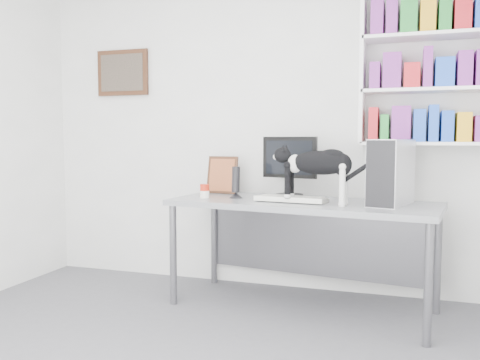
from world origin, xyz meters
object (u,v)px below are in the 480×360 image
(monitor, at_px, (290,166))
(bookshelf, at_px, (431,63))
(desk, at_px, (302,255))
(keyboard, at_px, (291,199))
(soup_can, at_px, (205,191))
(cat, at_px, (318,176))
(speaker, at_px, (236,182))
(pc_tower, at_px, (391,172))
(leaning_print, at_px, (222,174))

(monitor, bearing_deg, bookshelf, 18.96)
(desk, bearing_deg, bookshelf, 31.71)
(keyboard, bearing_deg, soup_can, -176.16)
(desk, height_order, monitor, monitor)
(bookshelf, bearing_deg, keyboard, -154.41)
(cat, bearing_deg, keyboard, 164.54)
(speaker, height_order, cat, cat)
(bookshelf, xyz_separation_m, speaker, (-1.42, -0.36, -0.90))
(pc_tower, height_order, soup_can, pc_tower)
(pc_tower, xyz_separation_m, cat, (-0.49, -0.14, -0.03))
(pc_tower, bearing_deg, desk, -165.79)
(keyboard, distance_m, pc_tower, 0.73)
(monitor, xyz_separation_m, pc_tower, (0.79, -0.29, -0.02))
(bookshelf, relative_size, soup_can, 11.54)
(speaker, bearing_deg, keyboard, -19.92)
(desk, bearing_deg, leaning_print, 165.44)
(monitor, height_order, speaker, monitor)
(keyboard, xyz_separation_m, speaker, (-0.46, 0.10, 0.11))
(bookshelf, distance_m, speaker, 1.72)
(desk, height_order, pc_tower, pc_tower)
(bookshelf, height_order, monitor, bookshelf)
(monitor, relative_size, cat, 0.76)
(bookshelf, distance_m, keyboard, 1.47)
(keyboard, height_order, cat, cat)
(leaning_print, xyz_separation_m, soup_can, (-0.02, -0.34, -0.11))
(desk, xyz_separation_m, soup_can, (-0.77, -0.03, 0.46))
(monitor, bearing_deg, keyboard, -63.60)
(monitor, height_order, pc_tower, monitor)
(bookshelf, relative_size, keyboard, 2.40)
(bookshelf, xyz_separation_m, pc_tower, (-0.26, -0.42, -0.80))
(monitor, bearing_deg, desk, -47.85)
(speaker, bearing_deg, bookshelf, 6.08)
(keyboard, xyz_separation_m, leaning_print, (-0.68, 0.37, 0.14))
(pc_tower, distance_m, leaning_print, 1.42)
(keyboard, bearing_deg, speaker, 174.77)
(leaning_print, distance_m, soup_can, 0.36)
(desk, bearing_deg, cat, -39.99)
(speaker, bearing_deg, cat, -23.78)
(pc_tower, bearing_deg, bookshelf, 74.33)
(desk, relative_size, soup_can, 18.37)
(speaker, relative_size, soup_can, 2.38)
(desk, distance_m, leaning_print, 0.99)
(leaning_print, bearing_deg, keyboard, -25.41)
(speaker, distance_m, soup_can, 0.26)
(desk, bearing_deg, monitor, 127.89)
(soup_can, bearing_deg, keyboard, -2.55)
(keyboard, distance_m, soup_can, 0.70)
(monitor, distance_m, leaning_print, 0.60)
(pc_tower, bearing_deg, keyboard, -160.27)
(leaning_print, bearing_deg, soup_can, -90.34)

